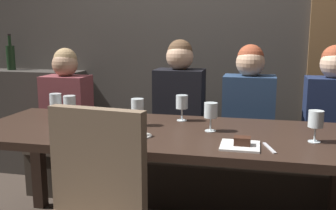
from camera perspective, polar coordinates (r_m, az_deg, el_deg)
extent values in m
cube|color=#423D38|center=(3.37, 4.26, 14.14)|extent=(6.00, 0.12, 3.00)
cube|color=#38342F|center=(3.85, -19.85, -2.25)|extent=(1.10, 0.28, 0.95)
cube|color=black|center=(3.05, -18.44, -7.96)|extent=(0.08, 0.08, 0.69)
cube|color=#302119|center=(2.24, -0.84, -4.25)|extent=(2.20, 0.84, 0.04)
cube|color=#312A23|center=(3.07, 2.39, -10.77)|extent=(2.50, 0.40, 0.35)
cube|color=#473D33|center=(2.99, 2.42, -6.75)|extent=(2.50, 0.44, 0.10)
cube|color=brown|center=(1.72, -10.27, -8.32)|extent=(0.44, 0.11, 0.48)
cube|color=brown|center=(3.22, -14.56, -0.28)|extent=(0.36, 0.24, 0.50)
sphere|color=tan|center=(3.18, -14.85, 5.80)|extent=(0.20, 0.20, 0.20)
sphere|color=#9E7F56|center=(3.19, -14.80, 6.44)|extent=(0.18, 0.18, 0.18)
cube|color=black|center=(2.92, 1.69, -0.37)|extent=(0.36, 0.24, 0.57)
sphere|color=tan|center=(2.87, 1.73, 7.07)|extent=(0.20, 0.20, 0.20)
sphere|color=brown|center=(2.88, 1.78, 7.77)|extent=(0.18, 0.18, 0.18)
cube|color=navy|center=(2.84, 11.68, -1.22)|extent=(0.36, 0.24, 0.54)
sphere|color=tan|center=(2.79, 11.96, 6.09)|extent=(0.20, 0.20, 0.20)
sphere|color=brown|center=(2.80, 12.00, 6.82)|extent=(0.18, 0.18, 0.18)
cube|color=#192342|center=(2.89, 22.78, -1.62)|extent=(0.36, 0.24, 0.54)
sphere|color=#DBB293|center=(2.84, 23.31, 5.54)|extent=(0.20, 0.20, 0.20)
sphere|color=brown|center=(2.85, 23.33, 6.25)|extent=(0.18, 0.18, 0.18)
cylinder|color=black|center=(3.87, -22.03, 6.43)|extent=(0.08, 0.08, 0.22)
cylinder|color=black|center=(3.86, -22.19, 8.72)|extent=(0.03, 0.03, 0.09)
cylinder|color=black|center=(3.86, -22.25, 9.50)|extent=(0.03, 0.03, 0.02)
cylinder|color=silver|center=(2.23, 6.22, -3.77)|extent=(0.06, 0.06, 0.00)
cylinder|color=silver|center=(2.22, 6.24, -2.78)|extent=(0.01, 0.01, 0.07)
cylinder|color=silver|center=(2.20, 6.29, -0.76)|extent=(0.08, 0.08, 0.08)
cylinder|color=gold|center=(2.21, 6.27, -1.35)|extent=(0.07, 0.07, 0.03)
cylinder|color=silver|center=(2.14, 20.63, -5.04)|extent=(0.06, 0.06, 0.00)
cylinder|color=silver|center=(2.13, 20.70, -4.02)|extent=(0.01, 0.01, 0.07)
cylinder|color=silver|center=(2.11, 20.84, -1.91)|extent=(0.08, 0.08, 0.08)
cylinder|color=maroon|center=(2.11, 20.80, -2.49)|extent=(0.07, 0.07, 0.04)
cylinder|color=silver|center=(2.47, 2.03, -2.26)|extent=(0.06, 0.06, 0.00)
cylinder|color=silver|center=(2.47, 2.04, -1.36)|extent=(0.01, 0.01, 0.07)
cylinder|color=silver|center=(2.45, 2.05, 0.47)|extent=(0.08, 0.08, 0.08)
cylinder|color=gold|center=(2.45, 2.05, 0.08)|extent=(0.07, 0.07, 0.05)
cylinder|color=silver|center=(2.64, -16.00, -1.86)|extent=(0.06, 0.06, 0.00)
cylinder|color=silver|center=(2.63, -16.04, -1.02)|extent=(0.01, 0.01, 0.07)
cylinder|color=silver|center=(2.61, -16.13, 0.70)|extent=(0.08, 0.08, 0.08)
cylinder|color=maroon|center=(2.62, -16.11, 0.32)|extent=(0.07, 0.07, 0.04)
cylinder|color=silver|center=(2.53, -14.09, -2.30)|extent=(0.06, 0.06, 0.00)
cylinder|color=silver|center=(2.52, -14.13, -1.42)|extent=(0.01, 0.01, 0.07)
cylinder|color=silver|center=(2.50, -14.22, 0.37)|extent=(0.08, 0.08, 0.08)
cylinder|color=maroon|center=(2.51, -14.19, -0.23)|extent=(0.07, 0.07, 0.03)
cylinder|color=silver|center=(2.35, -4.46, -2.97)|extent=(0.06, 0.06, 0.00)
cylinder|color=silver|center=(2.34, -4.47, -2.03)|extent=(0.01, 0.01, 0.07)
cylinder|color=silver|center=(2.33, -4.50, -0.11)|extent=(0.08, 0.08, 0.08)
cylinder|color=maroon|center=(2.33, -4.49, -0.52)|extent=(0.07, 0.07, 0.04)
cylinder|color=white|center=(2.11, -4.02, -4.53)|extent=(0.12, 0.12, 0.01)
cylinder|color=white|center=(2.10, -4.03, -3.69)|extent=(0.06, 0.06, 0.06)
cylinder|color=brown|center=(2.09, -4.04, -3.05)|extent=(0.05, 0.05, 0.01)
cube|color=white|center=(1.95, 10.50, -5.88)|extent=(0.19, 0.19, 0.01)
cube|color=#381E14|center=(1.95, 10.82, -5.19)|extent=(0.08, 0.06, 0.04)
cube|color=silver|center=(1.96, 14.62, -6.10)|extent=(0.06, 0.17, 0.01)
cube|color=silver|center=(2.43, -15.53, -2.85)|extent=(0.13, 0.13, 0.01)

